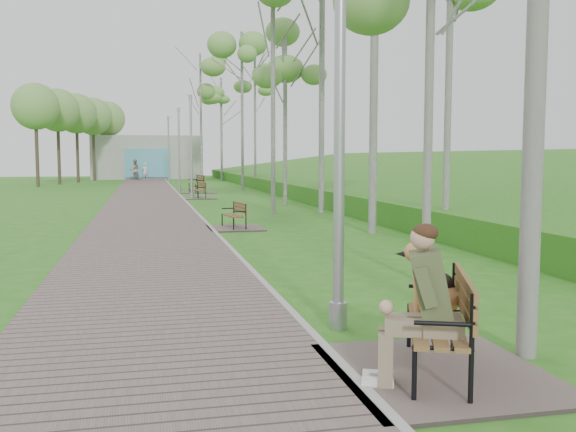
% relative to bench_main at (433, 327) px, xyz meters
% --- Properties ---
extents(ground, '(120.00, 120.00, 0.00)m').
position_rel_bench_main_xyz_m(ground, '(-0.74, 5.63, -0.48)').
color(ground, '#2A6E18').
rests_on(ground, ground).
extents(walkway, '(3.50, 67.00, 0.04)m').
position_rel_bench_main_xyz_m(walkway, '(-2.49, 27.13, -0.46)').
color(walkway, '#655651').
rests_on(walkway, ground).
extents(kerb, '(0.10, 67.00, 0.05)m').
position_rel_bench_main_xyz_m(kerb, '(-0.74, 27.13, -0.46)').
color(kerb, '#999993').
rests_on(kerb, ground).
extents(embankment, '(14.00, 70.00, 1.60)m').
position_rel_bench_main_xyz_m(embankment, '(11.26, 25.63, -0.48)').
color(embankment, '#46852A').
rests_on(embankment, ground).
extents(building_north, '(10.00, 5.20, 4.00)m').
position_rel_bench_main_xyz_m(building_north, '(-2.24, 56.60, 1.51)').
color(building_north, '#9E9E99').
rests_on(building_north, ground).
extents(bench_main, '(1.96, 2.17, 1.71)m').
position_rel_bench_main_xyz_m(bench_main, '(0.00, 0.00, 0.00)').
color(bench_main, '#655651').
rests_on(bench_main, ground).
extents(bench_second, '(1.53, 1.70, 0.94)m').
position_rel_bench_main_xyz_m(bench_second, '(-0.10, 12.74, -0.31)').
color(bench_second, '#655651').
rests_on(bench_second, ground).
extents(bench_third, '(1.64, 1.82, 1.01)m').
position_rel_bench_main_xyz_m(bench_third, '(0.00, 26.45, -0.30)').
color(bench_third, '#655651').
rests_on(bench_third, ground).
extents(bench_far, '(2.06, 2.28, 1.26)m').
position_rel_bench_main_xyz_m(bench_far, '(0.36, 31.77, -0.24)').
color(bench_far, '#655651').
rests_on(bench_far, ground).
extents(lamp_post_near, '(0.22, 0.22, 5.64)m').
position_rel_bench_main_xyz_m(lamp_post_near, '(-0.36, 1.82, 2.16)').
color(lamp_post_near, '#9B9DA3').
rests_on(lamp_post_near, ground).
extents(lamp_post_second, '(0.19, 0.19, 5.03)m').
position_rel_bench_main_xyz_m(lamp_post_second, '(-0.33, 26.09, 1.87)').
color(lamp_post_second, '#9B9DA3').
rests_on(lamp_post_second, ground).
extents(lamp_post_third, '(0.19, 0.19, 4.90)m').
position_rel_bench_main_xyz_m(lamp_post_third, '(-0.56, 32.63, 1.81)').
color(lamp_post_third, '#9B9DA3').
rests_on(lamp_post_third, ground).
extents(lamp_post_far, '(0.20, 0.20, 5.29)m').
position_rel_bench_main_xyz_m(lamp_post_far, '(-0.59, 47.31, 1.99)').
color(lamp_post_far, '#9B9DA3').
rests_on(lamp_post_far, ground).
extents(pedestrian_near, '(0.65, 0.55, 1.51)m').
position_rel_bench_main_xyz_m(pedestrian_near, '(-2.48, 53.61, 0.27)').
color(pedestrian_near, silver).
rests_on(pedestrian_near, ground).
extents(pedestrian_far, '(1.00, 0.83, 1.83)m').
position_rel_bench_main_xyz_m(pedestrian_far, '(-3.36, 52.25, 0.43)').
color(pedestrian_far, gray).
rests_on(pedestrian_far, ground).
extents(birch_mid_c, '(2.70, 2.70, 7.83)m').
position_rel_bench_main_xyz_m(birch_mid_c, '(3.24, 21.10, 5.67)').
color(birch_mid_c, silver).
rests_on(birch_mid_c, ground).
extents(birch_far_b, '(2.64, 2.64, 9.94)m').
position_rel_bench_main_xyz_m(birch_far_b, '(3.33, 33.62, 7.32)').
color(birch_far_b, silver).
rests_on(birch_far_b, ground).
extents(birch_far_c, '(2.31, 2.31, 9.39)m').
position_rel_bench_main_xyz_m(birch_far_c, '(4.54, 36.11, 6.89)').
color(birch_far_c, silver).
rests_on(birch_far_c, ground).
extents(birch_distant_a, '(2.81, 2.81, 9.97)m').
position_rel_bench_main_xyz_m(birch_distant_a, '(1.61, 42.60, 7.35)').
color(birch_distant_a, silver).
rests_on(birch_distant_a, ground).
extents(birch_distant_b, '(2.70, 2.70, 9.19)m').
position_rel_bench_main_xyz_m(birch_distant_b, '(4.07, 50.59, 6.74)').
color(birch_distant_b, silver).
rests_on(birch_distant_b, ground).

